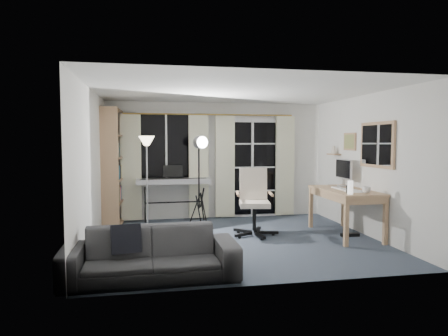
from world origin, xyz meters
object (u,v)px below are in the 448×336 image
at_px(bookshelf, 110,170).
at_px(office_chair, 254,195).
at_px(torchiere_lamp, 147,156).
at_px(mug, 366,189).
at_px(sofa, 151,245).
at_px(keyboard_piano, 173,182).
at_px(studio_light, 200,153).
at_px(desk, 345,195).
at_px(monitor, 344,170).

distance_m(bookshelf, office_chair, 2.81).
xyz_separation_m(torchiere_lamp, mug, (3.41, -1.04, -0.51)).
bearing_deg(torchiere_lamp, sofa, -88.73).
xyz_separation_m(bookshelf, sofa, (0.74, -3.17, -0.66)).
bearing_deg(torchiere_lamp, keyboard_piano, 65.89).
height_order(keyboard_piano, sofa, keyboard_piano).
relative_size(torchiere_lamp, office_chair, 1.47).
xyz_separation_m(studio_light, desk, (2.38, -0.83, -0.70)).
bearing_deg(bookshelf, sofa, -74.11).
bearing_deg(office_chair, monitor, 11.50).
bearing_deg(studio_light, monitor, -33.28).
height_order(office_chair, mug, office_chair).
bearing_deg(mug, bookshelf, 152.94).
relative_size(keyboard_piano, studio_light, 0.84).
xyz_separation_m(desk, mug, (0.10, -0.50, 0.16)).
bearing_deg(studio_light, office_chair, -50.85).
bearing_deg(studio_light, torchiere_lamp, 171.99).
distance_m(office_chair, sofa, 2.66).
relative_size(torchiere_lamp, keyboard_piano, 1.17).
height_order(studio_light, mug, studio_light).
bearing_deg(desk, monitor, 67.06).
bearing_deg(mug, desk, 101.31).
bearing_deg(studio_light, mug, -53.13).
distance_m(office_chair, desk, 1.55).
height_order(studio_light, desk, studio_light).
distance_m(keyboard_piano, studio_light, 1.12).
height_order(desk, monitor, monitor).
height_order(bookshelf, office_chair, bookshelf).
xyz_separation_m(torchiere_lamp, sofa, (0.05, -2.11, -0.97)).
bearing_deg(keyboard_piano, torchiere_lamp, -114.59).
distance_m(desk, monitor, 0.63).
relative_size(bookshelf, torchiere_lamp, 1.31).
distance_m(bookshelf, sofa, 3.32).
distance_m(desk, sofa, 3.63).
distance_m(bookshelf, keyboard_piano, 1.23).
xyz_separation_m(keyboard_piano, mug, (2.91, -2.18, 0.06)).
height_order(bookshelf, studio_light, bookshelf).
bearing_deg(keyboard_piano, desk, -31.35).
height_order(monitor, mug, monitor).
bearing_deg(mug, studio_light, 151.77).
bearing_deg(studio_light, bookshelf, 129.84).
xyz_separation_m(torchiere_lamp, keyboard_piano, (0.51, 1.13, -0.57)).
relative_size(bookshelf, monitor, 3.91).
bearing_deg(bookshelf, torchiere_lamp, -53.89).
bearing_deg(keyboard_piano, studio_light, -63.60).
distance_m(bookshelf, torchiere_lamp, 1.30).
bearing_deg(keyboard_piano, office_chair, -44.78).
bearing_deg(office_chair, studio_light, 163.94).
xyz_separation_m(torchiere_lamp, desk, (3.31, -0.54, -0.67)).
distance_m(desk, mug, 0.54).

